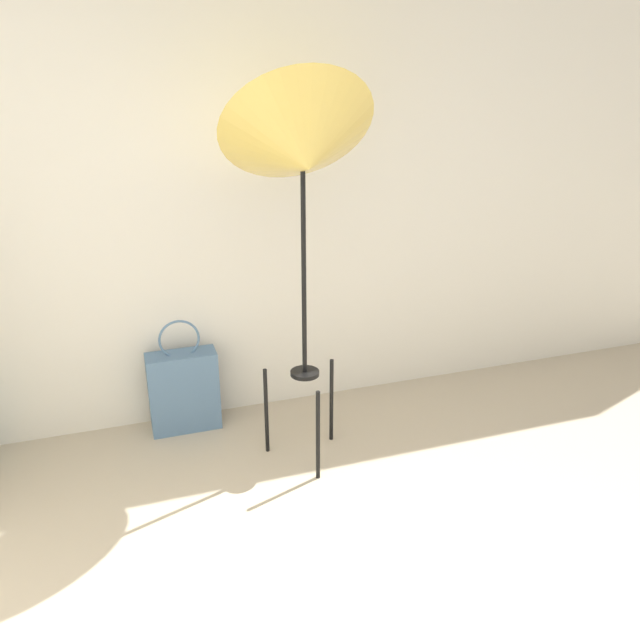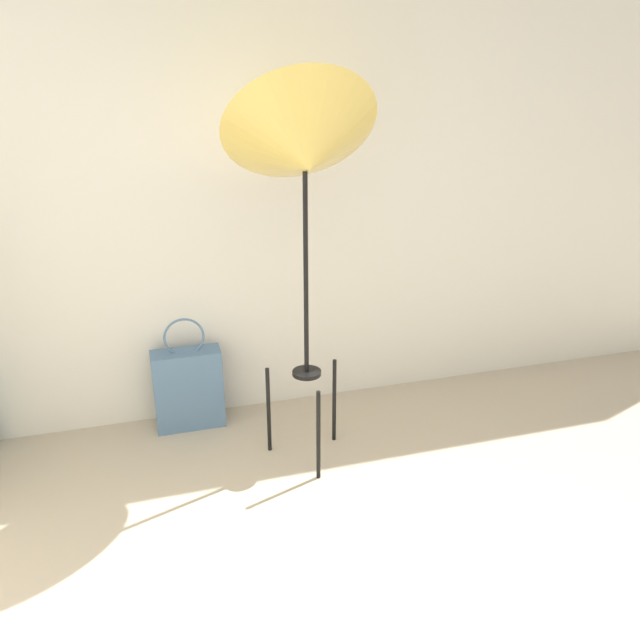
% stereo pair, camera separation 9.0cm
% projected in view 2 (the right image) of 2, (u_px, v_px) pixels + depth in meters
% --- Properties ---
extents(wall_back, '(8.00, 0.05, 2.60)m').
position_uv_depth(wall_back, '(226.00, 178.00, 3.16)').
color(wall_back, beige).
rests_on(wall_back, ground_plane).
extents(photo_umbrella, '(0.68, 0.64, 1.83)m').
position_uv_depth(photo_umbrella, '(305.00, 151.00, 2.60)').
color(photo_umbrella, black).
rests_on(photo_umbrella, ground_plane).
extents(tote_bag, '(0.36, 0.15, 0.63)m').
position_uv_depth(tote_bag, '(188.00, 388.00, 3.34)').
color(tote_bag, slate).
rests_on(tote_bag, ground_plane).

